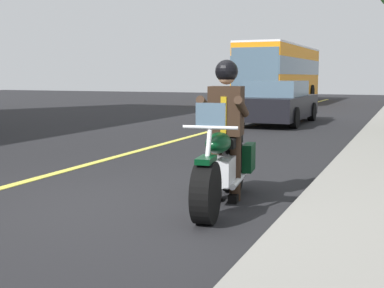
# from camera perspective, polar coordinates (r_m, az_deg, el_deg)

# --- Properties ---
(ground_plane) EXTENTS (80.00, 80.00, 0.00)m
(ground_plane) POSITION_cam_1_polar(r_m,az_deg,el_deg) (6.09, -8.54, -7.07)
(ground_plane) COLOR black
(motorcycle_main) EXTENTS (2.22, 0.80, 1.26)m
(motorcycle_main) POSITION_cam_1_polar(r_m,az_deg,el_deg) (6.09, 3.48, -2.65)
(motorcycle_main) COLOR black
(motorcycle_main) RESTS_ON ground_plane
(rider_main) EXTENTS (0.68, 0.61, 1.74)m
(rider_main) POSITION_cam_1_polar(r_m,az_deg,el_deg) (6.19, 3.85, 2.98)
(rider_main) COLOR black
(rider_main) RESTS_ON ground_plane
(bus_near) EXTENTS (11.05, 2.70, 3.30)m
(bus_near) POSITION_cam_1_polar(r_m,az_deg,el_deg) (30.35, 10.03, 8.17)
(bus_near) COLOR orange
(bus_near) RESTS_ON ground_plane
(car_silver) EXTENTS (4.60, 1.92, 1.40)m
(car_silver) POSITION_cam_1_polar(r_m,az_deg,el_deg) (16.79, 9.67, 4.64)
(car_silver) COLOR black
(car_silver) RESTS_ON ground_plane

